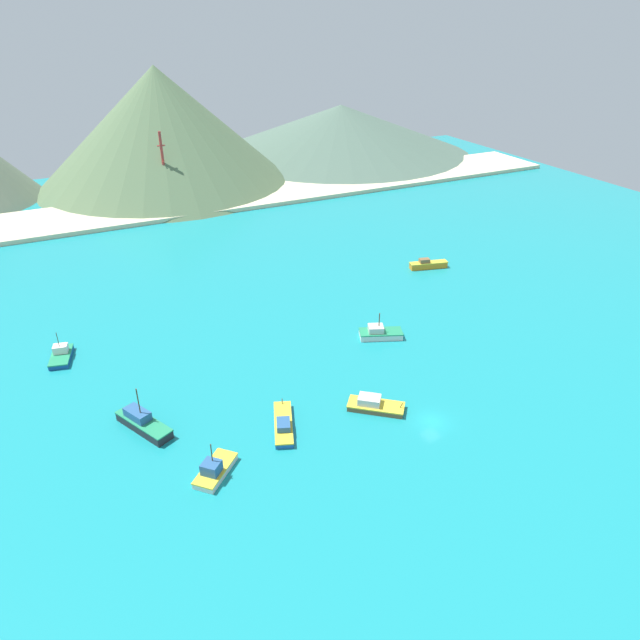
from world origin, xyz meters
TOP-DOWN VIEW (x-y plane):
  - ground at (0.00, 30.00)m, footprint 260.00×280.00m
  - fishing_boat_0 at (-47.25, 42.08)m, footprint 4.67×7.48m
  - fishing_boat_1 at (-31.79, 3.46)m, footprint 7.17×7.13m
  - fishing_boat_2 at (32.21, 46.67)m, footprint 9.02×4.08m
  - fishing_boat_3 at (-6.11, 6.37)m, footprint 8.57×7.80m
  - fishing_boat_4 at (5.79, 24.39)m, footprint 8.44×5.95m
  - fishing_boat_5 at (-20.10, 8.29)m, footprint 5.86×10.03m
  - fishing_boat_6 at (-38.26, 16.99)m, footprint 6.81×10.09m
  - beach_strip at (0.00, 117.24)m, footprint 247.00×24.95m
  - hill_central at (-5.28, 144.63)m, footprint 83.11×83.11m
  - hill_east at (67.61, 157.40)m, footprint 104.78×104.78m
  - radio_tower at (-11.05, 118.26)m, footprint 2.21×1.77m

SIDE VIEW (x-z plane):
  - ground at x=0.00m, z-range -0.50..0.00m
  - beach_strip at x=0.00m, z-range 0.00..1.20m
  - fishing_boat_5 at x=-20.10m, z-range -0.30..1.54m
  - fishing_boat_0 at x=-47.25m, z-range -1.78..3.26m
  - fishing_boat_3 at x=-6.11m, z-range -0.30..1.83m
  - fishing_boat_1 at x=-31.79m, z-range -1.80..3.47m
  - fishing_boat_4 at x=5.79m, z-range -1.60..3.34m
  - fishing_boat_2 at x=32.21m, z-range -0.32..2.06m
  - fishing_boat_6 at x=-38.26m, z-range -2.38..4.50m
  - hill_east at x=67.61m, z-range 0.00..19.01m
  - radio_tower at x=-11.05m, z-range 0.22..22.31m
  - hill_central at x=-5.28m, z-range 0.00..37.08m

